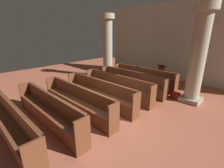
{
  "coord_description": "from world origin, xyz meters",
  "views": [
    {
      "loc": [
        3.78,
        -3.46,
        2.84
      ],
      "look_at": [
        -0.54,
        1.02,
        0.75
      ],
      "focal_mm": 24.96,
      "sensor_mm": 36.0,
      "label": 1
    }
  ],
  "objects_px": {
    "pillar_aisle_side": "(198,54)",
    "hymn_book": "(138,66)",
    "pew_row_6": "(9,123)",
    "lectern": "(161,75)",
    "pew_row_4": "(77,99)",
    "kneeler_box_red": "(175,95)",
    "pew_row_5": "(48,109)",
    "pew_row_1": "(131,80)",
    "pew_row_2": "(117,85)",
    "pew_row_3": "(99,91)",
    "pew_row_0": "(143,76)",
    "pillar_far_side": "(108,46)"
  },
  "relations": [
    {
      "from": "pew_row_3",
      "to": "kneeler_box_red",
      "type": "height_order",
      "value": "pew_row_3"
    },
    {
      "from": "hymn_book",
      "to": "kneeler_box_red",
      "type": "bearing_deg",
      "value": -15.15
    },
    {
      "from": "pew_row_4",
      "to": "pew_row_6",
      "type": "bearing_deg",
      "value": -90.0
    },
    {
      "from": "lectern",
      "to": "pew_row_4",
      "type": "bearing_deg",
      "value": -94.75
    },
    {
      "from": "pew_row_1",
      "to": "pew_row_4",
      "type": "xyz_separation_m",
      "value": [
        0.0,
        -3.21,
        0.0
      ]
    },
    {
      "from": "pew_row_1",
      "to": "pew_row_5",
      "type": "relative_size",
      "value": 1.0
    },
    {
      "from": "lectern",
      "to": "pew_row_3",
      "type": "bearing_deg",
      "value": -95.9
    },
    {
      "from": "pew_row_5",
      "to": "hymn_book",
      "type": "xyz_separation_m",
      "value": [
        -0.44,
        5.54,
        0.47
      ]
    },
    {
      "from": "lectern",
      "to": "pillar_aisle_side",
      "type": "bearing_deg",
      "value": -34.53
    },
    {
      "from": "pew_row_3",
      "to": "lectern",
      "type": "bearing_deg",
      "value": 84.1
    },
    {
      "from": "pew_row_6",
      "to": "pillar_aisle_side",
      "type": "xyz_separation_m",
      "value": [
        2.69,
        6.09,
        1.49
      ]
    },
    {
      "from": "pew_row_6",
      "to": "pillar_far_side",
      "type": "bearing_deg",
      "value": 112.65
    },
    {
      "from": "pillar_aisle_side",
      "to": "hymn_book",
      "type": "distance_m",
      "value": 3.33
    },
    {
      "from": "pew_row_4",
      "to": "kneeler_box_red",
      "type": "xyz_separation_m",
      "value": [
        2.08,
        3.79,
        -0.39
      ]
    },
    {
      "from": "pew_row_5",
      "to": "pillar_aisle_side",
      "type": "distance_m",
      "value": 5.88
    },
    {
      "from": "pew_row_4",
      "to": "pew_row_1",
      "type": "bearing_deg",
      "value": 90.0
    },
    {
      "from": "lectern",
      "to": "kneeler_box_red",
      "type": "xyz_separation_m",
      "value": [
        1.63,
        -1.69,
        -0.32
      ]
    },
    {
      "from": "pew_row_5",
      "to": "lectern",
      "type": "bearing_deg",
      "value": 86.03
    },
    {
      "from": "pew_row_5",
      "to": "hymn_book",
      "type": "distance_m",
      "value": 5.58
    },
    {
      "from": "pew_row_2",
      "to": "pillar_aisle_side",
      "type": "bearing_deg",
      "value": 33.81
    },
    {
      "from": "lectern",
      "to": "kneeler_box_red",
      "type": "bearing_deg",
      "value": -46.07
    },
    {
      "from": "pew_row_3",
      "to": "pew_row_6",
      "type": "relative_size",
      "value": 1.0
    },
    {
      "from": "pew_row_6",
      "to": "hymn_book",
      "type": "distance_m",
      "value": 6.65
    },
    {
      "from": "pew_row_6",
      "to": "pillar_far_side",
      "type": "height_order",
      "value": "pillar_far_side"
    },
    {
      "from": "pew_row_2",
      "to": "hymn_book",
      "type": "xyz_separation_m",
      "value": [
        -0.44,
        2.33,
        0.47
      ]
    },
    {
      "from": "pew_row_2",
      "to": "pew_row_3",
      "type": "height_order",
      "value": "same"
    },
    {
      "from": "pew_row_0",
      "to": "pew_row_6",
      "type": "xyz_separation_m",
      "value": [
        0.0,
        -6.43,
        0.0
      ]
    },
    {
      "from": "pew_row_5",
      "to": "kneeler_box_red",
      "type": "xyz_separation_m",
      "value": [
        2.08,
        4.86,
        -0.39
      ]
    },
    {
      "from": "pew_row_1",
      "to": "kneeler_box_red",
      "type": "distance_m",
      "value": 2.2
    },
    {
      "from": "pew_row_3",
      "to": "hymn_book",
      "type": "xyz_separation_m",
      "value": [
        -0.44,
        3.4,
        0.47
      ]
    },
    {
      "from": "pew_row_6",
      "to": "lectern",
      "type": "relative_size",
      "value": 3.51
    },
    {
      "from": "pew_row_1",
      "to": "pew_row_4",
      "type": "distance_m",
      "value": 3.21
    },
    {
      "from": "pew_row_3",
      "to": "hymn_book",
      "type": "distance_m",
      "value": 3.46
    },
    {
      "from": "pew_row_5",
      "to": "pew_row_1",
      "type": "bearing_deg",
      "value": 90.0
    },
    {
      "from": "lectern",
      "to": "kneeler_box_red",
      "type": "distance_m",
      "value": 2.37
    },
    {
      "from": "pew_row_1",
      "to": "pillar_aisle_side",
      "type": "relative_size",
      "value": 0.98
    },
    {
      "from": "pillar_far_side",
      "to": "hymn_book",
      "type": "height_order",
      "value": "pillar_far_side"
    },
    {
      "from": "pew_row_5",
      "to": "pillar_far_side",
      "type": "xyz_separation_m",
      "value": [
        -2.64,
        5.25,
        1.49
      ]
    },
    {
      "from": "pew_row_5",
      "to": "pillar_aisle_side",
      "type": "relative_size",
      "value": 0.98
    },
    {
      "from": "pew_row_0",
      "to": "pew_row_5",
      "type": "xyz_separation_m",
      "value": [
        0.0,
        -5.36,
        0.0
      ]
    },
    {
      "from": "pew_row_3",
      "to": "pew_row_0",
      "type": "bearing_deg",
      "value": 90.0
    },
    {
      "from": "kneeler_box_red",
      "to": "pew_row_4",
      "type": "bearing_deg",
      "value": -118.81
    },
    {
      "from": "pew_row_4",
      "to": "pew_row_3",
      "type": "bearing_deg",
      "value": 90.0
    },
    {
      "from": "pillar_aisle_side",
      "to": "lectern",
      "type": "bearing_deg",
      "value": 145.47
    },
    {
      "from": "pew_row_0",
      "to": "pew_row_2",
      "type": "height_order",
      "value": "same"
    },
    {
      "from": "pew_row_6",
      "to": "pew_row_0",
      "type": "bearing_deg",
      "value": 90.0
    },
    {
      "from": "pew_row_6",
      "to": "lectern",
      "type": "bearing_deg",
      "value": 86.58
    },
    {
      "from": "pillar_aisle_side",
      "to": "pillar_far_side",
      "type": "distance_m",
      "value": 5.33
    },
    {
      "from": "pew_row_2",
      "to": "pillar_aisle_side",
      "type": "height_order",
      "value": "pillar_aisle_side"
    },
    {
      "from": "pew_row_0",
      "to": "pew_row_5",
      "type": "height_order",
      "value": "same"
    }
  ]
}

